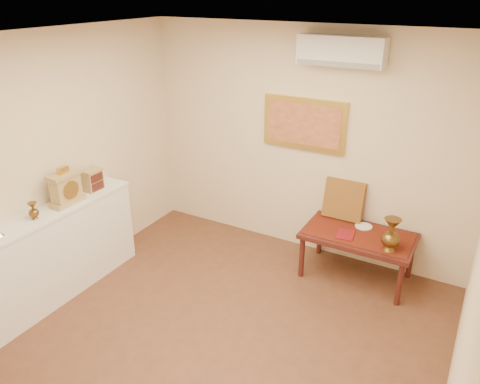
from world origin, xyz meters
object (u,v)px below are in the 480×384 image
Objects in this scene: display_ledge at (54,255)px; low_table at (358,239)px; mantel_clock at (66,188)px; wooden_chest at (92,180)px; brass_urn_tall at (391,231)px.

low_table is at bearing 35.10° from display_ledge.
mantel_clock is 1.68× the size of wooden_chest.
display_ledge is 8.28× the size of wooden_chest.
display_ledge is at bearing -89.57° from wooden_chest.
brass_urn_tall is 3.49m from display_ledge.
mantel_clock is at bearing -148.49° from low_table.
brass_urn_tall reaches higher than low_table.
brass_urn_tall is 1.80× the size of wooden_chest.
wooden_chest is 3.01m from low_table.
low_table is (2.64, 1.62, -0.67)m from mantel_clock.
brass_urn_tall is at bearing 18.84° from wooden_chest.
display_ledge is at bearing -144.90° from low_table.
wooden_chest is at bearing 95.22° from mantel_clock.
low_table is (-0.37, 0.19, -0.29)m from brass_urn_tall.
mantel_clock is 0.34× the size of low_table.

